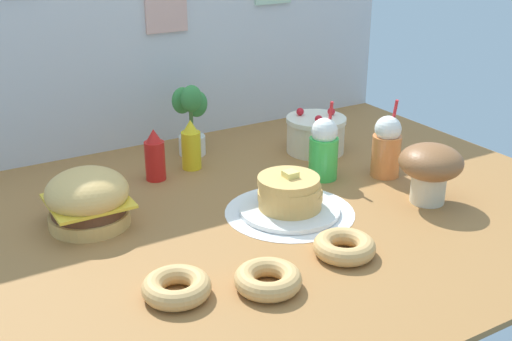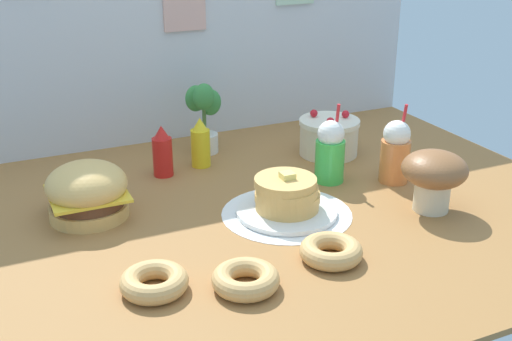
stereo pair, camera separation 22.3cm
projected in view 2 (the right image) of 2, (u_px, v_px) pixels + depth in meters
ground_plane at (259, 214)px, 2.20m from camera, size 2.30×1.71×0.02m
back_wall at (175, 22)px, 2.71m from camera, size 2.30×0.04×1.02m
doily_mat at (287, 213)px, 2.18m from camera, size 0.44×0.44×0.00m
burger at (87, 192)px, 2.12m from camera, size 0.27×0.27×0.19m
pancake_stack at (287, 198)px, 2.16m from camera, size 0.34×0.34×0.15m
layer_cake at (329, 137)px, 2.68m from camera, size 0.25×0.25×0.18m
ketchup_bottle at (163, 153)px, 2.46m from camera, size 0.08×0.08×0.20m
mustard_bottle at (200, 144)px, 2.55m from camera, size 0.08×0.08×0.20m
cream_soda_cup at (330, 152)px, 2.39m from camera, size 0.11×0.11×0.30m
orange_float_cup at (395, 152)px, 2.39m from camera, size 0.11×0.11×0.30m
donut_pink_glaze at (154, 281)px, 1.73m from camera, size 0.19×0.19×0.06m
donut_chocolate at (246, 279)px, 1.74m from camera, size 0.19×0.19×0.06m
donut_vanilla at (331, 250)px, 1.89m from camera, size 0.19×0.19×0.06m
potted_plant at (204, 115)px, 2.66m from camera, size 0.15×0.12×0.31m
mushroom_stool at (434, 174)px, 2.16m from camera, size 0.22×0.22×0.21m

